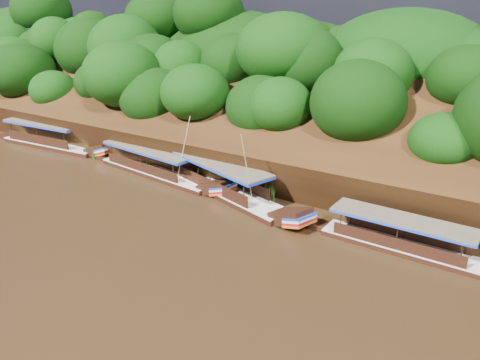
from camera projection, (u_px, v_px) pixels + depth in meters
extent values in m
plane|color=black|center=(188.00, 244.00, 30.52)|extent=(160.00, 160.00, 0.00)
cube|color=black|center=(300.00, 137.00, 41.82)|extent=(120.00, 16.12, 13.64)
cube|color=black|center=(339.00, 148.00, 50.89)|extent=(120.00, 24.00, 12.00)
ellipsoid|color=#14440B|center=(34.00, 101.00, 58.75)|extent=(16.00, 8.00, 6.00)
ellipsoid|color=#14440B|center=(111.00, 51.00, 59.90)|extent=(20.00, 10.00, 8.00)
ellipsoid|color=#14440B|center=(238.00, 130.00, 44.10)|extent=(18.00, 8.00, 6.40)
ellipsoid|color=#14440B|center=(335.00, 64.00, 45.28)|extent=(24.00, 11.00, 8.40)
cube|color=black|center=(410.00, 253.00, 29.47)|extent=(11.36, 2.22, 0.80)
cube|color=silver|center=(411.00, 247.00, 29.34)|extent=(11.36, 2.28, 0.09)
cube|color=brown|center=(403.00, 219.00, 29.09)|extent=(8.91, 2.45, 0.11)
cube|color=#1B3DB4|center=(403.00, 221.00, 29.13)|extent=(8.91, 2.45, 0.16)
cube|color=black|center=(227.00, 196.00, 38.16)|extent=(13.05, 6.10, 0.97)
cube|color=silver|center=(227.00, 191.00, 38.00)|extent=(13.07, 6.17, 0.11)
cube|color=black|center=(291.00, 217.00, 32.66)|extent=(3.45, 2.61, 1.82)
cube|color=#1B3DB4|center=(300.00, 216.00, 31.96)|extent=(2.07, 2.24, 0.66)
cube|color=#B41416|center=(299.00, 221.00, 32.09)|extent=(2.07, 2.24, 0.66)
cube|color=brown|center=(221.00, 163.00, 37.82)|extent=(10.47, 5.60, 0.13)
cube|color=#1B3DB4|center=(221.00, 165.00, 37.87)|extent=(10.47, 5.60, 0.19)
cylinder|color=tan|center=(247.00, 168.00, 34.25)|extent=(0.17, 1.81, 5.59)
cube|color=black|center=(156.00, 175.00, 42.70)|extent=(13.24, 3.63, 0.89)
cube|color=silver|center=(156.00, 171.00, 42.55)|extent=(13.24, 3.69, 0.10)
cube|color=black|center=(216.00, 187.00, 38.08)|extent=(3.24, 1.97, 1.76)
cube|color=#1B3DB4|center=(223.00, 186.00, 37.48)|extent=(1.78, 1.87, 0.66)
cube|color=#B41416|center=(223.00, 190.00, 37.60)|extent=(1.78, 1.87, 0.66)
cube|color=brown|center=(149.00, 149.00, 42.34)|extent=(10.45, 3.64, 0.12)
cube|color=#1B3DB4|center=(149.00, 150.00, 42.38)|extent=(10.45, 3.64, 0.18)
cylinder|color=tan|center=(183.00, 149.00, 39.01)|extent=(1.53, 0.38, 5.67)
cube|color=black|center=(52.00, 147.00, 51.14)|extent=(12.84, 3.36, 0.99)
cube|color=silver|center=(52.00, 143.00, 50.98)|extent=(12.85, 3.43, 0.11)
cube|color=black|center=(100.00, 149.00, 47.66)|extent=(3.15, 2.03, 1.82)
cube|color=#1B3DB4|center=(106.00, 147.00, 47.18)|extent=(1.70, 1.99, 0.66)
cube|color=#B41416|center=(106.00, 151.00, 47.32)|extent=(1.70, 1.99, 0.66)
cube|color=brown|center=(44.00, 123.00, 50.57)|extent=(10.12, 3.51, 0.13)
cube|color=#1B3DB4|center=(44.00, 124.00, 50.61)|extent=(10.12, 3.51, 0.20)
cone|color=#295F17|center=(47.00, 134.00, 52.33)|extent=(1.50, 1.50, 1.95)
cone|color=#295F17|center=(92.00, 150.00, 47.32)|extent=(1.50, 1.50, 1.56)
cone|color=#295F17|center=(148.00, 160.00, 44.22)|extent=(1.50, 1.50, 1.66)
cone|color=#295F17|center=(196.00, 174.00, 40.64)|extent=(1.50, 1.50, 1.60)
cone|color=#295F17|center=(270.00, 189.00, 36.95)|extent=(1.50, 1.50, 1.95)
cone|color=#295F17|center=(354.00, 203.00, 34.04)|extent=(1.50, 1.50, 2.27)
cone|color=#295F17|center=(433.00, 228.00, 30.68)|extent=(1.50, 1.50, 1.83)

